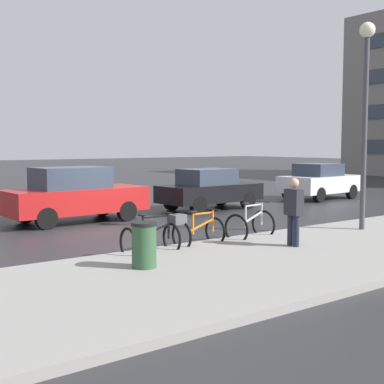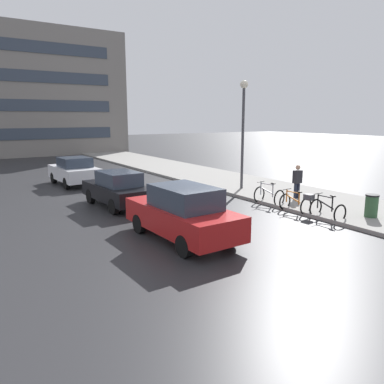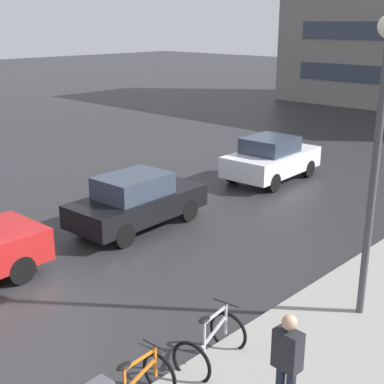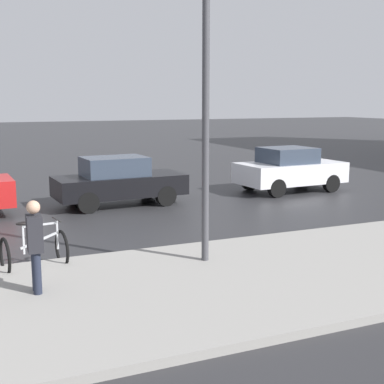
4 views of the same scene
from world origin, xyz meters
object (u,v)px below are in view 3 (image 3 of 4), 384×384
at_px(pedestrian, 287,361).
at_px(streetlamp, 379,127).
at_px(bicycle_third, 211,344).
at_px(car_black, 137,201).
at_px(car_white, 271,158).

relative_size(pedestrian, streetlamp, 0.30).
bearing_deg(bicycle_third, car_black, 150.03).
distance_m(pedestrian, streetlamp, 4.37).
height_order(bicycle_third, car_white, car_white).
bearing_deg(pedestrian, car_white, 126.87).
relative_size(car_black, pedestrian, 2.44).
distance_m(car_white, pedestrian, 12.37).
xyz_separation_m(bicycle_third, pedestrian, (1.58, -0.16, 0.54)).
relative_size(bicycle_third, streetlamp, 0.22).
bearing_deg(car_black, pedestrian, -25.37).
height_order(bicycle_third, streetlamp, streetlamp).
xyz_separation_m(bicycle_third, car_black, (-5.74, 3.31, 0.36)).
bearing_deg(car_black, bicycle_third, -29.97).
bearing_deg(car_white, streetlamp, -43.69).
xyz_separation_m(car_black, car_white, (-0.09, 6.42, 0.03)).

